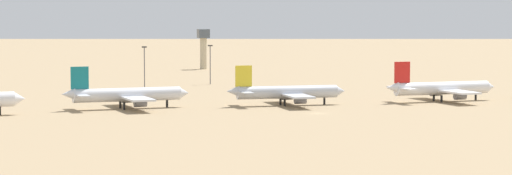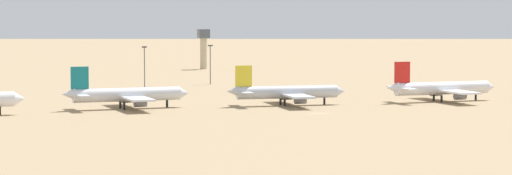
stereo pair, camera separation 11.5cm
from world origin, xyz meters
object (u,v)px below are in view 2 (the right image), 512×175
parked_jet_teal_3 (126,95)px  parked_jet_yellow_4 (286,92)px  light_pole_west (210,61)px  light_pole_mid (144,63)px  control_tower (204,45)px  parked_jet_red_5 (441,88)px

parked_jet_teal_3 → parked_jet_yellow_4: (47.94, -2.50, -0.11)m
parked_jet_teal_3 → light_pole_west: (47.15, 91.76, 4.59)m
light_pole_west → light_pole_mid: bearing=-163.9°
parked_jet_yellow_4 → light_pole_west: bearing=92.0°
light_pole_mid → parked_jet_teal_3: bearing=-103.7°
control_tower → light_pole_mid: control_tower is taller
parked_jet_red_5 → light_pole_mid: bearing=127.5°
control_tower → light_pole_mid: (-47.32, -107.49, -2.68)m
parked_jet_teal_3 → light_pole_west: size_ratio=2.53×
parked_jet_red_5 → light_pole_mid: light_pole_mid is taller
parked_jet_red_5 → parked_jet_teal_3: bearing=173.9°
parked_jet_teal_3 → control_tower: (67.74, 191.52, 7.28)m
parked_jet_teal_3 → parked_jet_red_5: (98.61, -2.56, 0.05)m
parked_jet_yellow_4 → light_pole_west: (-0.79, 94.26, 4.70)m
parked_jet_red_5 → light_pole_mid: size_ratio=2.56×
control_tower → parked_jet_red_5: bearing=-81.0°
parked_jet_teal_3 → parked_jet_red_5: size_ratio=0.99×
parked_jet_red_5 → control_tower: control_tower is taller
parked_jet_red_5 → light_pole_west: bearing=114.0°
parked_jet_teal_3 → parked_jet_red_5: parked_jet_red_5 is taller
light_pole_west → light_pole_mid: 27.83m
parked_jet_red_5 → control_tower: bearing=94.4°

